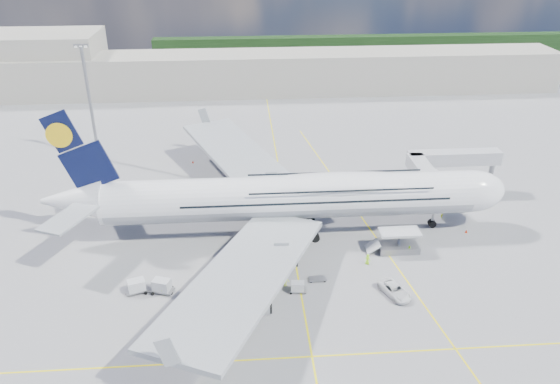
{
  "coord_description": "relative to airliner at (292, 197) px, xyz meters",
  "views": [
    {
      "loc": [
        -7.74,
        -70.63,
        48.62
      ],
      "look_at": [
        -1.9,
        8.0,
        8.82
      ],
      "focal_mm": 35.0,
      "sensor_mm": 36.0,
      "label": 1
    }
  ],
  "objects": [
    {
      "name": "taxi_line_main",
      "position": [
        -0.26,
        -10.0,
        -6.86
      ],
      "size": [
        0.25,
        220.0,
        0.01
      ],
      "primitive_type": "cube",
      "color": "#FFED0D",
      "rests_on": "ground"
    },
    {
      "name": "cone_wing_right_inner",
      "position": [
        -8.26,
        -20.12,
        -6.64
      ],
      "size": [
        0.38,
        0.38,
        0.48
      ],
      "color": "#F6340C",
      "rests_on": "ground"
    },
    {
      "name": "dolly_nose_far",
      "position": [
        2.55,
        -14.31,
        -6.58
      ],
      "size": [
        2.65,
        1.53,
        0.38
      ],
      "rotation": [
        0.0,
        0.0,
        0.06
      ],
      "color": "gray",
      "rests_on": "ground"
    },
    {
      "name": "baggage_tug",
      "position": [
        -6.17,
        -11.38,
        -6.02
      ],
      "size": [
        3.11,
        1.51,
        1.92
      ],
      "rotation": [
        0.0,
        0.0,
        0.03
      ],
      "color": "silver",
      "rests_on": "ground"
    },
    {
      "name": "terminal",
      "position": [
        -0.26,
        85.0,
        -0.87
      ],
      "size": [
        180.0,
        16.0,
        12.0
      ],
      "primitive_type": "cube",
      "color": "#B2AD9E",
      "rests_on": "ground"
    },
    {
      "name": "airliner",
      "position": [
        0.0,
        0.0,
        0.0
      ],
      "size": [
        77.26,
        79.15,
        23.71
      ],
      "color": "white",
      "rests_on": "ground"
    },
    {
      "name": "dolly_nose_near",
      "position": [
        -0.69,
        -16.85,
        -5.99
      ],
      "size": [
        2.71,
        1.64,
        1.63
      ],
      "rotation": [
        0.0,
        0.0,
        -0.11
      ],
      "color": "gray",
      "rests_on": "ground"
    },
    {
      "name": "cone_wing_left_outer",
      "position": [
        -19.03,
        31.14,
        -6.6
      ],
      "size": [
        0.44,
        0.44,
        0.56
      ],
      "color": "#F6340C",
      "rests_on": "ground"
    },
    {
      "name": "dolly_back",
      "position": [
        -23.9,
        -15.21,
        -5.76
      ],
      "size": [
        3.63,
        2.7,
        2.06
      ],
      "rotation": [
        0.0,
        0.0,
        0.33
      ],
      "color": "gray",
      "rests_on": "ground"
    },
    {
      "name": "dolly_row_c",
      "position": [
        -6.78,
        -15.01,
        -6.48
      ],
      "size": [
        3.69,
        2.43,
        0.5
      ],
      "rotation": [
        0.0,
        0.0,
        0.19
      ],
      "color": "gray",
      "rests_on": "ground"
    },
    {
      "name": "light_mast",
      "position": [
        -40.26,
        35.0,
        6.34
      ],
      "size": [
        3.0,
        0.7,
        25.5
      ],
      "color": "gray",
      "rests_on": "ground"
    },
    {
      "name": "cone_wing_right_outer",
      "position": [
        -7.67,
        -23.86,
        -6.62
      ],
      "size": [
        0.41,
        0.41,
        0.52
      ],
      "color": "#F6340C",
      "rests_on": "ground"
    },
    {
      "name": "crew_tug",
      "position": [
        -2.34,
        -15.32,
        -5.94
      ],
      "size": [
        1.26,
        0.81,
        1.85
      ],
      "primitive_type": "imported",
      "rotation": [
        0.0,
        0.0,
        0.11
      ],
      "color": "#DBFF1A",
      "rests_on": "ground"
    },
    {
      "name": "taxi_line_diag",
      "position": [
        13.74,
        -0.0,
        -6.86
      ],
      "size": [
        14.16,
        99.06,
        0.01
      ],
      "primitive_type": "cube",
      "rotation": [
        0.0,
        0.0,
        0.14
      ],
      "color": "#FFED0D",
      "rests_on": "ground"
    },
    {
      "name": "crew_wing",
      "position": [
        -19.94,
        -16.01,
        -6.02
      ],
      "size": [
        0.91,
        1.06,
        1.7
      ],
      "primitive_type": "imported",
      "rotation": [
        0.0,
        0.0,
        0.96
      ],
      "color": "#9CE418",
      "rests_on": "ground"
    },
    {
      "name": "catering_truck_inner",
      "position": [
        -4.57,
        15.69,
        -4.73
      ],
      "size": [
        8.24,
        5.65,
        4.54
      ],
      "rotation": [
        0.0,
        0.0,
        0.45
      ],
      "color": "gray",
      "rests_on": "ground"
    },
    {
      "name": "dolly_row_b",
      "position": [
        -20.29,
        -15.45,
        -5.74
      ],
      "size": [
        3.71,
        2.73,
        2.1
      ],
      "rotation": [
        0.0,
        0.0,
        -0.32
      ],
      "color": "gray",
      "rests_on": "ground"
    },
    {
      "name": "dolly_row_a",
      "position": [
        -10.95,
        -13.35,
        -5.99
      ],
      "size": [
        2.83,
        1.96,
        1.63
      ],
      "rotation": [
        0.0,
        0.0,
        0.25
      ],
      "color": "gray",
      "rests_on": "ground"
    },
    {
      "name": "ground",
      "position": [
        -0.26,
        -10.0,
        -6.87
      ],
      "size": [
        300.0,
        300.0,
        0.0
      ],
      "primitive_type": "plane",
      "color": "gray",
      "rests_on": "ground"
    },
    {
      "name": "crew_loader",
      "position": [
        18.25,
        -8.36,
        -6.09
      ],
      "size": [
        0.95,
        0.9,
        1.55
      ],
      "primitive_type": "imported",
      "rotation": [
        0.0,
        0.0,
        -0.55
      ],
      "color": "#A5FF1A",
      "rests_on": "ground"
    },
    {
      "name": "tree_line",
      "position": [
        39.74,
        130.0,
        -2.87
      ],
      "size": [
        160.0,
        6.0,
        8.0
      ],
      "primitive_type": "cube",
      "color": "#193814",
      "rests_on": "ground"
    },
    {
      "name": "jet_bridge",
      "position": [
        29.55,
        10.94,
        -0.02
      ],
      "size": [
        18.8,
        12.1,
        8.5
      ],
      "color": "#B7B7BC",
      "rests_on": "ground"
    },
    {
      "name": "taxi_line_cross",
      "position": [
        -0.26,
        -30.0,
        -6.86
      ],
      "size": [
        120.0,
        0.25,
        0.01
      ],
      "primitive_type": "cube",
      "color": "#FFED0D",
      "rests_on": "ground"
    },
    {
      "name": "cone_wing_left_inner",
      "position": [
        -2.8,
        8.99,
        -6.6
      ],
      "size": [
        0.44,
        0.44,
        0.56
      ],
      "color": "#F6340C",
      "rests_on": "ground"
    },
    {
      "name": "catering_truck_outer",
      "position": [
        -8.34,
        31.64,
        -5.26
      ],
      "size": [
        5.99,
        2.79,
        3.46
      ],
      "rotation": [
        0.0,
        0.0,
        -0.13
      ],
      "color": "gray",
      "rests_on": "ground"
    },
    {
      "name": "crew_nose",
      "position": [
        27.5,
        2.79,
        -6.06
      ],
      "size": [
        0.68,
        0.7,
        1.62
      ],
      "primitive_type": "imported",
      "rotation": [
        0.0,
        0.0,
        0.84
      ],
      "color": "#DEF219",
      "rests_on": "ground"
    },
    {
      "name": "hangar",
      "position": [
        -70.26,
        90.0,
        2.13
      ],
      "size": [
        40.0,
        22.0,
        18.0
      ],
      "primitive_type": "cube",
      "color": "#B2AD9E",
      "rests_on": "ground"
    },
    {
      "name": "cone_nose",
      "position": [
        30.02,
        -2.46,
        -6.6
      ],
      "size": [
        0.43,
        0.43,
        0.55
      ],
      "color": "#F6340C",
      "rests_on": "ground"
    },
    {
      "name": "crew_van",
      "position": [
        10.93,
        -10.62,
        -5.97
      ],
      "size": [
        1.04,
        0.99,
        1.79
      ],
      "primitive_type": "imported",
      "rotation": [
        0.0,
        0.0,
        2.46
      ],
      "color": "#A7FF1A",
      "rests_on": "ground"
    },
    {
      "name": "cargo_loader",
      "position": [
        16.56,
        -7.11,
        -5.62
      ],
      "size": [
        8.53,
        3.2,
        3.67
      ],
      "color": "silver",
      "rests_on": "ground"
    },
    {
      "name": "cone_tail",
      "position": [
        -39.17,
        5.29,
        -6.56
      ],
      "size": [
        0.5,
        0.5,
        0.64
      ],
      "color": "#F6340C",
      "rests_on": "ground"
    },
    {
      "name": "service_van",
      "position": [
        13.12,
        -18.58,
        -6.09
      ],
      "size": [
        4.54,
        6.17,
        1.56
      ],
      "primitive_type": "imported",
      "rotation": [
        0.0,
        0.0,
        0.39
      ],
      "color": "white",
      "rests_on": "ground"
    }
  ]
}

